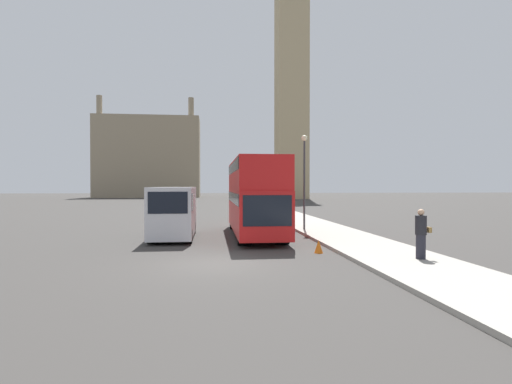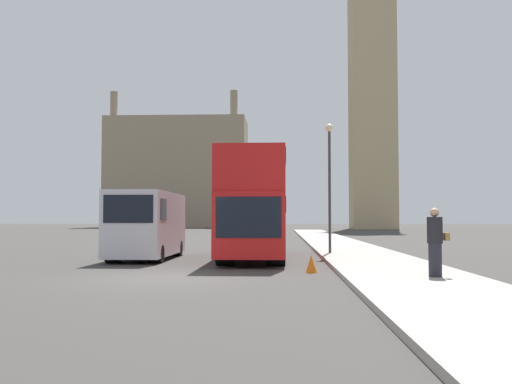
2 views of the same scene
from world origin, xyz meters
name	(u,v)px [view 2 (image 2 of 2)]	position (x,y,z in m)	size (l,w,h in m)	color
ground_plane	(161,278)	(0.00, 0.00, 0.00)	(300.00, 300.00, 0.00)	#383533
sidewalk_strip	(408,277)	(6.82, 0.00, 0.07)	(3.63, 120.00, 0.15)	#9E998E
clock_tower	(371,22)	(17.54, 72.93, 32.43)	(7.18, 7.35, 63.32)	tan
building_block_distant	(178,173)	(-15.79, 88.68, 10.00)	(25.32, 10.99, 24.31)	gray
red_double_decker_bus	(255,202)	(2.27, 7.92, 2.34)	(2.48, 10.31, 4.17)	red
white_van	(147,224)	(-2.13, 7.19, 1.45)	(2.15, 5.90, 2.72)	silver
pedestrian	(435,242)	(7.37, -0.72, 1.05)	(0.56, 0.40, 1.80)	#23232D
street_lamp	(330,168)	(5.50, 9.54, 3.92)	(0.36, 0.36, 5.74)	#38383D
traffic_cone	(311,264)	(4.27, 1.76, 0.28)	(0.36, 0.36, 0.55)	orange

